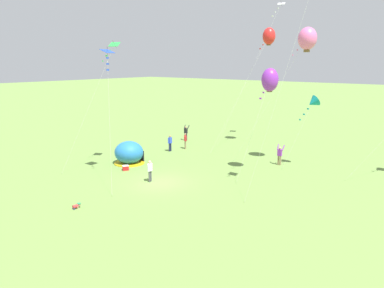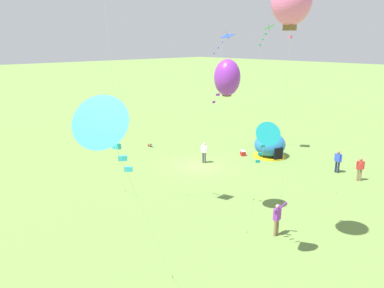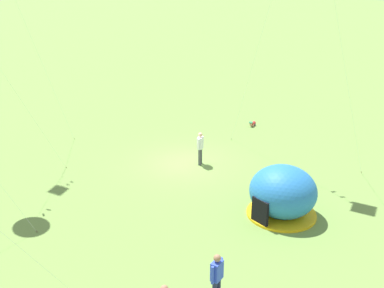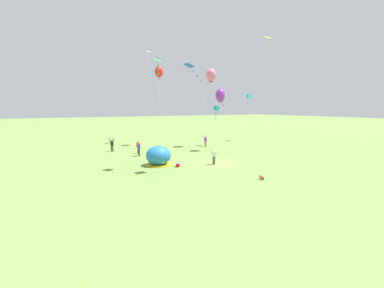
# 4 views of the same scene
# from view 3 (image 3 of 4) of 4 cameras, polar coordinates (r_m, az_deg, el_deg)

# --- Properties ---
(ground_plane) EXTENTS (300.00, 300.00, 0.00)m
(ground_plane) POSITION_cam_3_polar(r_m,az_deg,el_deg) (23.14, -0.93, -2.44)
(ground_plane) COLOR olive
(popup_tent) EXTENTS (2.81, 2.81, 2.10)m
(popup_tent) POSITION_cam_3_polar(r_m,az_deg,el_deg) (18.35, 11.44, -6.08)
(popup_tent) COLOR #2672BF
(popup_tent) RESTS_ON ground
(cooler_box) EXTENTS (0.60, 0.64, 0.44)m
(cooler_box) POSITION_cam_3_polar(r_m,az_deg,el_deg) (20.62, 9.22, -5.15)
(cooler_box) COLOR red
(cooler_box) RESTS_ON ground
(toddler_crawling) EXTENTS (0.29, 0.55, 0.32)m
(toddler_crawling) POSITION_cam_3_polar(r_m,az_deg,el_deg) (28.84, 7.66, 2.60)
(toddler_crawling) COLOR red
(toddler_crawling) RESTS_ON ground
(person_watching_sky) EXTENTS (0.32, 0.58, 1.72)m
(person_watching_sky) POSITION_cam_3_polar(r_m,az_deg,el_deg) (22.64, 1.06, -0.35)
(person_watching_sky) COLOR #4C4C51
(person_watching_sky) RESTS_ON ground
(person_strolling) EXTENTS (0.25, 0.59, 1.72)m
(person_strolling) POSITION_cam_3_polar(r_m,az_deg,el_deg) (13.60, 3.17, -16.49)
(person_strolling) COLOR #1E2347
(person_strolling) RESTS_ON ground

